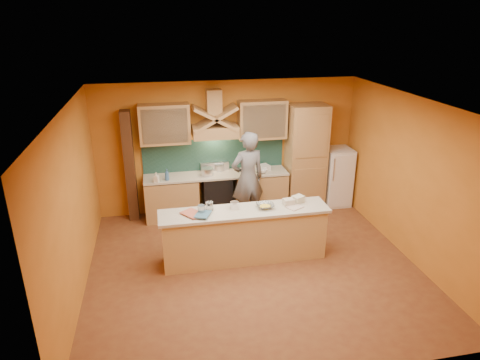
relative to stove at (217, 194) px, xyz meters
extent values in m
cube|color=brown|center=(0.30, -2.20, -0.45)|extent=(5.50, 5.00, 0.01)
cube|color=white|center=(0.30, -2.20, 2.35)|extent=(5.50, 5.00, 0.01)
cube|color=#C67626|center=(0.30, 0.30, 0.95)|extent=(5.50, 0.02, 2.80)
cube|color=#C67626|center=(0.30, -4.70, 0.95)|extent=(5.50, 0.02, 2.80)
cube|color=#C67626|center=(-2.45, -2.20, 0.95)|extent=(0.02, 5.00, 2.80)
cube|color=#C67626|center=(3.05, -2.20, 0.95)|extent=(0.02, 5.00, 2.80)
cube|color=tan|center=(-0.95, 0.00, -0.02)|extent=(1.10, 0.60, 0.86)
cube|color=tan|center=(0.95, 0.00, -0.02)|extent=(1.10, 0.60, 0.86)
cube|color=beige|center=(0.00, 0.00, 0.45)|extent=(3.00, 0.62, 0.04)
cube|color=black|center=(0.00, 0.00, 0.00)|extent=(0.60, 0.58, 0.90)
cube|color=#1B3B35|center=(0.00, 0.28, 0.80)|extent=(3.00, 0.03, 0.70)
cube|color=tan|center=(0.00, 0.05, 1.37)|extent=(0.92, 0.50, 0.24)
cube|color=tan|center=(0.00, 0.15, 1.95)|extent=(0.30, 0.30, 0.50)
cube|color=tan|center=(-1.00, 0.12, 1.55)|extent=(1.00, 0.35, 0.80)
cube|color=tan|center=(1.00, 0.12, 1.55)|extent=(1.00, 0.35, 0.80)
cube|color=tan|center=(1.95, 0.00, 0.70)|extent=(0.80, 0.60, 2.30)
cube|color=white|center=(2.70, 0.00, 0.20)|extent=(0.58, 0.60, 1.30)
cube|color=#472816|center=(-1.75, 0.15, 0.70)|extent=(0.20, 0.30, 2.30)
cube|color=tan|center=(0.20, -1.90, -0.01)|extent=(2.80, 0.55, 0.88)
cube|color=beige|center=(0.20, -1.90, 0.47)|extent=(2.90, 0.62, 0.05)
imported|color=slate|center=(0.56, -0.52, 0.52)|extent=(0.79, 0.61, 1.93)
cylinder|color=silver|center=(-0.20, -0.05, 0.53)|extent=(0.30, 0.30, 0.15)
cylinder|color=silver|center=(0.09, 0.17, 0.52)|extent=(0.26, 0.26, 0.15)
imported|color=silver|center=(-1.24, -0.25, 0.57)|extent=(0.12, 0.12, 0.21)
imported|color=#366094|center=(-1.03, -0.17, 0.59)|extent=(0.12, 0.12, 0.24)
imported|color=white|center=(0.94, -0.11, 0.51)|extent=(0.32, 0.32, 0.08)
cube|color=silver|center=(1.01, 0.04, 0.52)|extent=(0.34, 0.30, 0.10)
imported|color=#BD5A43|center=(-0.79, -1.98, 0.51)|extent=(0.42, 0.43, 0.03)
imported|color=#3C6884|center=(-0.62, -1.95, 0.53)|extent=(0.33, 0.37, 0.02)
cylinder|color=silver|center=(-0.38, -1.79, 0.57)|extent=(0.14, 0.14, 0.15)
cylinder|color=silver|center=(-0.53, -1.91, 0.57)|extent=(0.14, 0.14, 0.16)
cube|color=white|center=(0.05, -1.80, 0.55)|extent=(0.14, 0.14, 0.11)
imported|color=white|center=(0.56, -1.88, 0.53)|extent=(0.32, 0.32, 0.07)
cube|color=beige|center=(1.07, -1.97, 0.50)|extent=(0.33, 0.30, 0.02)
cube|color=beige|center=(1.19, -1.78, 0.56)|extent=(0.24, 0.22, 0.13)
cube|color=beige|center=(0.99, -1.85, 0.55)|extent=(0.20, 0.16, 0.11)
camera|label=1|loc=(-1.16, -8.31, 3.60)|focal=32.00mm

